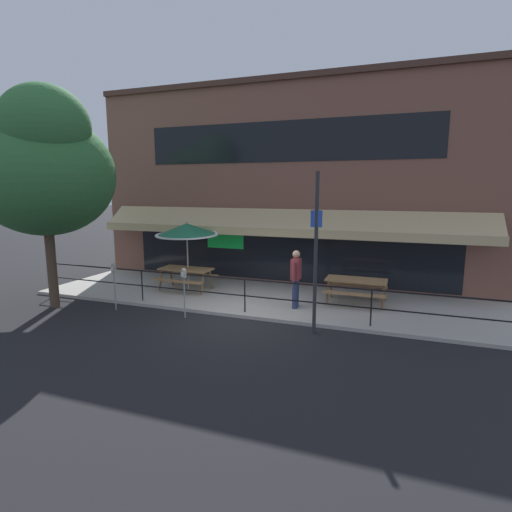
# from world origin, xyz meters

# --- Properties ---
(ground_plane) EXTENTS (120.00, 120.00, 0.00)m
(ground_plane) POSITION_xyz_m (0.00, 0.00, 0.00)
(ground_plane) COLOR black
(patio_deck) EXTENTS (15.00, 4.00, 0.10)m
(patio_deck) POSITION_xyz_m (0.00, 2.00, 0.05)
(patio_deck) COLOR #ADA89E
(patio_deck) RESTS_ON ground
(restaurant_building) EXTENTS (15.00, 1.60, 7.41)m
(restaurant_building) POSITION_xyz_m (-0.00, 4.22, 3.68)
(restaurant_building) COLOR brown
(restaurant_building) RESTS_ON ground
(patio_railing) EXTENTS (13.84, 0.04, 0.97)m
(patio_railing) POSITION_xyz_m (0.00, 0.30, 0.80)
(patio_railing) COLOR black
(patio_railing) RESTS_ON patio_deck
(picnic_table_left) EXTENTS (1.80, 1.42, 0.76)m
(picnic_table_left) POSITION_xyz_m (-2.82, 1.92, 0.71)
(picnic_table_left) COLOR #997047
(picnic_table_left) RESTS_ON patio_deck
(picnic_table_centre) EXTENTS (1.80, 1.42, 0.76)m
(picnic_table_centre) POSITION_xyz_m (2.86, 2.24, 0.71)
(picnic_table_centre) COLOR #997047
(picnic_table_centre) RESTS_ON patio_deck
(patio_umbrella_left) EXTENTS (2.14, 2.14, 2.38)m
(patio_umbrella_left) POSITION_xyz_m (-2.82, 2.07, 2.18)
(patio_umbrella_left) COLOR #B7B2A8
(patio_umbrella_left) RESTS_ON patio_deck
(pedestrian_walking) EXTENTS (0.24, 0.62, 1.71)m
(pedestrian_walking) POSITION_xyz_m (1.25, 1.19, 1.06)
(pedestrian_walking) COLOR navy
(pedestrian_walking) RESTS_ON patio_deck
(parking_meter_near) EXTENTS (0.15, 0.16, 1.42)m
(parking_meter_near) POSITION_xyz_m (-3.79, -0.54, 1.15)
(parking_meter_near) COLOR gray
(parking_meter_near) RESTS_ON ground
(parking_meter_far) EXTENTS (0.15, 0.16, 1.42)m
(parking_meter_far) POSITION_xyz_m (-1.49, -0.48, 1.15)
(parking_meter_far) COLOR gray
(parking_meter_far) RESTS_ON ground
(street_sign_pole) EXTENTS (0.28, 0.09, 3.97)m
(street_sign_pole) POSITION_xyz_m (2.15, -0.45, 2.04)
(street_sign_pole) COLOR #2D2D33
(street_sign_pole) RESTS_ON ground
(street_tree_curbside) EXTENTS (4.14, 3.73, 6.34)m
(street_tree_curbside) POSITION_xyz_m (-5.65, -0.98, 4.18)
(street_tree_curbside) COLOR brown
(street_tree_curbside) RESTS_ON ground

